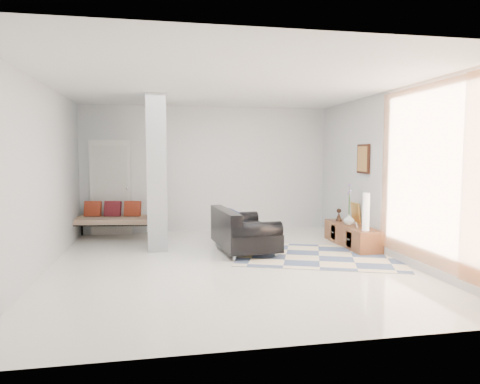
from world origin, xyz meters
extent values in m
plane|color=white|center=(0.00, 0.00, 0.00)|extent=(6.00, 6.00, 0.00)
plane|color=white|center=(0.00, 0.00, 2.80)|extent=(6.00, 6.00, 0.00)
plane|color=silver|center=(0.00, 3.00, 1.40)|extent=(6.00, 0.00, 6.00)
plane|color=silver|center=(0.00, -3.00, 1.40)|extent=(6.00, 0.00, 6.00)
plane|color=silver|center=(-2.75, 0.00, 1.40)|extent=(0.00, 6.00, 6.00)
plane|color=silver|center=(2.75, 0.00, 1.40)|extent=(0.00, 6.00, 6.00)
cube|color=#A0A5A7|center=(-1.10, 1.60, 1.40)|extent=(0.35, 1.20, 2.80)
cube|color=white|center=(-2.10, 2.96, 1.02)|extent=(0.85, 0.06, 2.04)
plane|color=#D17537|center=(2.67, -1.15, 1.45)|extent=(0.00, 2.55, 2.55)
cube|color=#33170E|center=(2.72, 0.90, 1.65)|extent=(0.04, 0.45, 0.55)
cube|color=brown|center=(2.52, 0.90, 0.20)|extent=(0.45, 1.62, 0.40)
cube|color=#33170E|center=(2.30, 0.54, 0.20)|extent=(0.02, 0.22, 0.28)
cube|color=#33170E|center=(2.30, 1.26, 0.20)|extent=(0.02, 0.22, 0.28)
cube|color=#EDAA45|center=(2.70, 1.13, 0.60)|extent=(0.09, 0.32, 0.40)
cube|color=silver|center=(2.42, 0.54, 0.46)|extent=(0.04, 0.10, 0.12)
cylinder|color=silver|center=(0.14, 0.18, 0.05)|extent=(0.05, 0.05, 0.10)
cylinder|color=silver|center=(0.02, 1.46, 0.05)|extent=(0.05, 0.05, 0.10)
cylinder|color=silver|center=(0.85, 0.24, 0.05)|extent=(0.05, 0.05, 0.10)
cylinder|color=silver|center=(0.73, 1.53, 0.05)|extent=(0.05, 0.05, 0.10)
cube|color=black|center=(0.43, 0.85, 0.25)|extent=(1.06, 1.61, 0.30)
cube|color=black|center=(0.08, 0.82, 0.58)|extent=(0.34, 1.54, 0.36)
cylinder|color=black|center=(0.50, 0.21, 0.48)|extent=(0.89, 0.36, 0.28)
cylinder|color=black|center=(0.37, 1.49, 0.48)|extent=(0.89, 0.36, 0.28)
cube|color=black|center=(0.20, 0.83, 0.60)|extent=(0.19, 0.57, 0.31)
cylinder|color=black|center=(-2.82, 2.23, 0.20)|extent=(0.04, 0.04, 0.40)
cylinder|color=black|center=(-1.09, 1.96, 0.20)|extent=(0.04, 0.04, 0.40)
cylinder|color=black|center=(-2.71, 2.94, 0.20)|extent=(0.04, 0.04, 0.40)
cylinder|color=black|center=(-0.98, 2.67, 0.20)|extent=(0.04, 0.04, 0.40)
cube|color=tan|center=(-1.90, 2.45, 0.38)|extent=(1.87, 1.01, 0.12)
cube|color=maroon|center=(-2.44, 2.69, 0.60)|extent=(0.36, 0.21, 0.33)
cube|color=maroon|center=(-2.03, 2.62, 0.60)|extent=(0.36, 0.21, 0.33)
cube|color=maroon|center=(-1.62, 2.56, 0.60)|extent=(0.36, 0.21, 0.33)
cube|color=beige|center=(1.60, 0.20, 0.01)|extent=(3.16, 2.62, 0.01)
cylinder|color=white|center=(2.50, 0.31, 0.73)|extent=(0.12, 0.12, 0.66)
imported|color=white|center=(2.47, 0.93, 0.50)|extent=(0.22, 0.22, 0.21)
camera|label=1|loc=(-1.04, -6.59, 1.74)|focal=32.00mm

